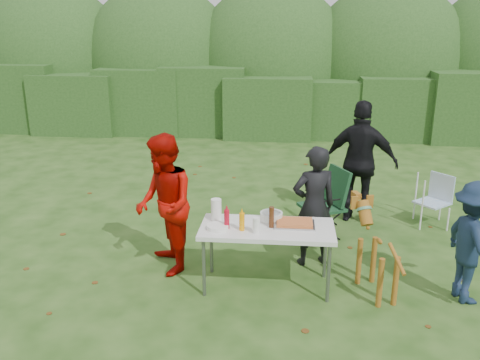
# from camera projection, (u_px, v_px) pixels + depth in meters

# --- Properties ---
(ground) EXTENTS (80.00, 80.00, 0.00)m
(ground) POSITION_uv_depth(u_px,v_px,m) (238.00, 286.00, 5.90)
(ground) COLOR #1E4211
(hedge_row) EXTENTS (22.00, 1.40, 1.70)m
(hedge_row) POSITION_uv_depth(u_px,v_px,m) (268.00, 103.00, 13.23)
(hedge_row) COLOR #23471C
(hedge_row) RESTS_ON ground
(shrub_backdrop) EXTENTS (20.00, 2.60, 3.20)m
(shrub_backdrop) POSITION_uv_depth(u_px,v_px,m) (271.00, 68.00, 14.52)
(shrub_backdrop) COLOR #3D6628
(shrub_backdrop) RESTS_ON ground
(folding_table) EXTENTS (1.50, 0.70, 0.74)m
(folding_table) POSITION_uv_depth(u_px,v_px,m) (267.00, 231.00, 5.69)
(folding_table) COLOR silver
(folding_table) RESTS_ON ground
(person_cook) EXTENTS (0.64, 0.52, 1.53)m
(person_cook) POSITION_uv_depth(u_px,v_px,m) (314.00, 206.00, 6.22)
(person_cook) COLOR black
(person_cook) RESTS_ON ground
(person_red_jacket) EXTENTS (0.93, 1.02, 1.70)m
(person_red_jacket) POSITION_uv_depth(u_px,v_px,m) (164.00, 205.00, 6.04)
(person_red_jacket) COLOR #A70902
(person_red_jacket) RESTS_ON ground
(person_black_puffy) EXTENTS (1.16, 0.72, 1.84)m
(person_black_puffy) POSITION_uv_depth(u_px,v_px,m) (361.00, 162.00, 7.54)
(person_black_puffy) COLOR black
(person_black_puffy) RESTS_ON ground
(child) EXTENTS (0.67, 0.96, 1.36)m
(child) POSITION_uv_depth(u_px,v_px,m) (473.00, 243.00, 5.42)
(child) COLOR #14243D
(child) RESTS_ON ground
(dog) EXTENTS (0.71, 1.11, 0.98)m
(dog) POSITION_uv_depth(u_px,v_px,m) (378.00, 254.00, 5.59)
(dog) COLOR #8F591B
(dog) RESTS_ON ground
(camping_chair) EXTENTS (0.83, 0.83, 0.99)m
(camping_chair) POSITION_uv_depth(u_px,v_px,m) (322.00, 203.00, 7.11)
(camping_chair) COLOR #173F23
(camping_chair) RESTS_ON ground
(lawn_chair) EXTENTS (0.64, 0.64, 0.77)m
(lawn_chair) POSITION_uv_depth(u_px,v_px,m) (432.00, 201.00, 7.52)
(lawn_chair) COLOR #4E8BBE
(lawn_chair) RESTS_ON ground
(food_tray) EXTENTS (0.45, 0.30, 0.02)m
(food_tray) POSITION_uv_depth(u_px,v_px,m) (295.00, 225.00, 5.71)
(food_tray) COLOR #B7B7BA
(food_tray) RESTS_ON folding_table
(focaccia_bread) EXTENTS (0.40, 0.26, 0.04)m
(focaccia_bread) POSITION_uv_depth(u_px,v_px,m) (295.00, 222.00, 5.71)
(focaccia_bread) COLOR #C76631
(focaccia_bread) RESTS_ON food_tray
(mustard_bottle) EXTENTS (0.06, 0.06, 0.20)m
(mustard_bottle) POSITION_uv_depth(u_px,v_px,m) (242.00, 222.00, 5.56)
(mustard_bottle) COLOR orange
(mustard_bottle) RESTS_ON folding_table
(ketchup_bottle) EXTENTS (0.06, 0.06, 0.22)m
(ketchup_bottle) POSITION_uv_depth(u_px,v_px,m) (227.00, 219.00, 5.60)
(ketchup_bottle) COLOR red
(ketchup_bottle) RESTS_ON folding_table
(beer_bottle) EXTENTS (0.06, 0.06, 0.24)m
(beer_bottle) POSITION_uv_depth(u_px,v_px,m) (271.00, 217.00, 5.63)
(beer_bottle) COLOR #47230F
(beer_bottle) RESTS_ON folding_table
(paper_towel_roll) EXTENTS (0.12, 0.12, 0.26)m
(paper_towel_roll) POSITION_uv_depth(u_px,v_px,m) (216.00, 210.00, 5.82)
(paper_towel_roll) COLOR white
(paper_towel_roll) RESTS_ON folding_table
(cup_stack) EXTENTS (0.08, 0.08, 0.18)m
(cup_stack) POSITION_uv_depth(u_px,v_px,m) (256.00, 225.00, 5.49)
(cup_stack) COLOR white
(cup_stack) RESTS_ON folding_table
(pasta_bowl) EXTENTS (0.26, 0.26, 0.10)m
(pasta_bowl) POSITION_uv_depth(u_px,v_px,m) (271.00, 216.00, 5.84)
(pasta_bowl) COLOR silver
(pasta_bowl) RESTS_ON folding_table
(plate_stack) EXTENTS (0.24, 0.24, 0.05)m
(plate_stack) POSITION_uv_depth(u_px,v_px,m) (218.00, 227.00, 5.61)
(plate_stack) COLOR white
(plate_stack) RESTS_ON folding_table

